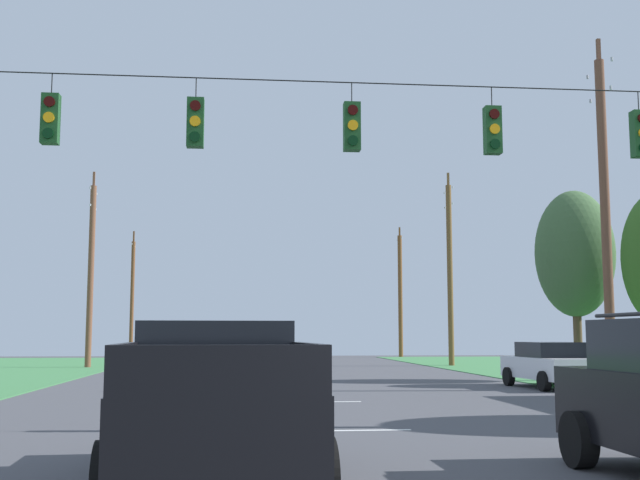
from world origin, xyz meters
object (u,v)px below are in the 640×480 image
Objects in this scene: pickup_truck at (214,403)px; overhead_signal_span at (351,211)px; utility_pole_distant_right at (91,271)px; utility_pole_distant_left at (132,297)px; utility_pole_near_left at (400,294)px; utility_pole_mid_right at (605,213)px; distant_car_crossing_white at (551,364)px; utility_pole_far_right at (450,270)px; tree_roadside_left at (575,254)px.

overhead_signal_span is at bearing 64.98° from pickup_truck.
utility_pole_distant_right is 17.98m from utility_pole_distant_left.
utility_pole_distant_right is (-20.41, -17.21, 0.30)m from utility_pole_near_left.
overhead_signal_span is 1.77× the size of utility_pole_distant_right.
utility_pole_distant_right is (-10.16, 28.93, 1.02)m from overhead_signal_span.
utility_pole_mid_right is at bearing -90.76° from utility_pole_near_left.
utility_pole_mid_right is at bearing -37.19° from distant_car_crossing_white.
utility_pole_far_right is (-0.02, 19.54, -0.30)m from utility_pole_mid_right.
utility_pole_far_right reaches higher than distant_car_crossing_white.
overhead_signal_span is 1.70× the size of utility_pole_far_right.
tree_roadside_left is at bearing -88.94° from utility_pole_near_left.
utility_pole_mid_right is (9.77, 9.81, 1.57)m from overhead_signal_span.
utility_pole_mid_right is 1.10× the size of utility_pole_distant_right.
overhead_signal_span is at bearing -134.87° from utility_pole_mid_right.
overhead_signal_span is 1.61× the size of utility_pole_mid_right.
utility_pole_distant_left is (-10.33, 46.90, 0.47)m from overhead_signal_span.
utility_pole_mid_right is 27.62m from utility_pole_distant_right.
overhead_signal_span is at bearing -108.37° from utility_pole_far_right.
utility_pole_distant_right is 1.10× the size of utility_pole_distant_left.
tree_roadside_left is (21.16, -32.12, 0.28)m from utility_pole_distant_left.
distant_car_crossing_white is 18.99m from utility_pole_far_right.
utility_pole_near_left is (0.51, 16.79, -0.55)m from utility_pole_far_right.
overhead_signal_span reaches higher than pickup_truck.
pickup_truck is at bearing -103.85° from utility_pole_near_left.
tree_roadside_left is at bearing 53.76° from overhead_signal_span.
overhead_signal_span reaches higher than distant_car_crossing_white.
distant_car_crossing_white is at bearing 56.66° from pickup_truck.
utility_pole_near_left reaches higher than utility_pole_distant_left.
utility_pole_mid_right is (1.56, -1.18, 4.92)m from distant_car_crossing_white.
utility_pole_mid_right reaches higher than overhead_signal_span.
utility_pole_far_right is (12.13, 34.45, 4.44)m from pickup_truck.
overhead_signal_span is 1.95× the size of utility_pole_distant_left.
overhead_signal_span is at bearing -77.58° from utility_pole_distant_left.
distant_car_crossing_white is 0.40× the size of utility_pole_far_right.
utility_pole_mid_right reaches higher than utility_pole_far_right.
utility_pole_mid_right is at bearing -102.13° from tree_roadside_left.
utility_pole_near_left reaches higher than distant_car_crossing_white.
utility_pole_near_left is at bearing 77.47° from overhead_signal_span.
pickup_truck is 52.92m from utility_pole_near_left.
pickup_truck is at bearing -129.16° from utility_pole_mid_right.
utility_pole_mid_right is at bearing -61.55° from utility_pole_distant_left.
pickup_truck is (-2.38, -5.11, -3.17)m from overhead_signal_span.
utility_pole_mid_right reaches higher than pickup_truck.
overhead_signal_span is 3.41× the size of pickup_truck.
utility_pole_distant_right is at bearing 109.34° from overhead_signal_span.
tree_roadside_left is (1.07, 4.97, -0.83)m from utility_pole_mid_right.
utility_pole_distant_left is (-20.09, 37.08, -1.11)m from utility_pole_mid_right.
utility_pole_distant_left reaches higher than pickup_truck.
pickup_truck is 19.82m from utility_pole_mid_right.
utility_pole_far_right reaches higher than utility_pole_distant_left.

